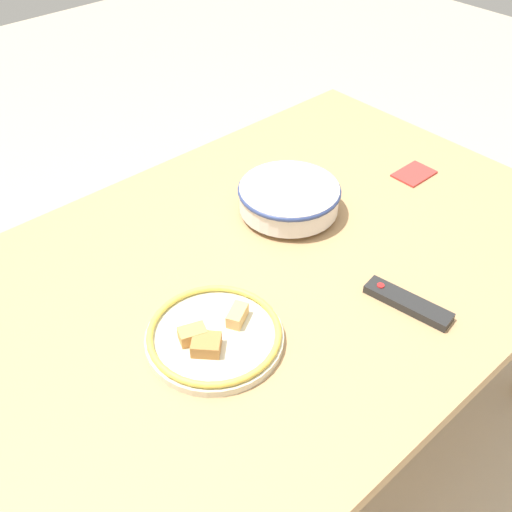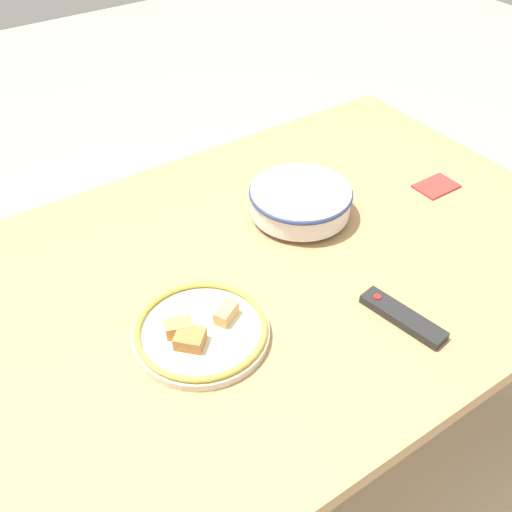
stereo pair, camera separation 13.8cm
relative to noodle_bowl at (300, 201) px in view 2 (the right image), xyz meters
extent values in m
plane|color=#B7A88E|center=(0.15, 0.11, -0.77)|extent=(8.00, 8.00, 0.00)
cube|color=tan|center=(0.15, 0.11, -0.07)|extent=(1.58, 1.07, 0.04)
cylinder|color=tan|center=(-0.57, -0.35, -0.43)|extent=(0.06, 0.06, 0.68)
cylinder|color=silver|center=(0.00, 0.00, -0.04)|extent=(0.12, 0.12, 0.01)
cylinder|color=silver|center=(0.00, 0.00, 0.00)|extent=(0.26, 0.26, 0.07)
cylinder|color=#9E4C1E|center=(0.00, 0.00, -0.01)|extent=(0.23, 0.23, 0.06)
torus|color=navy|center=(0.00, 0.00, 0.02)|extent=(0.27, 0.27, 0.01)
cylinder|color=beige|center=(0.43, 0.22, -0.04)|extent=(0.29, 0.29, 0.02)
torus|color=gold|center=(0.43, 0.22, -0.02)|extent=(0.28, 0.28, 0.01)
cube|color=#B2753D|center=(0.46, 0.24, -0.01)|extent=(0.08, 0.08, 0.03)
cube|color=tan|center=(0.47, 0.20, -0.01)|extent=(0.06, 0.05, 0.03)
cube|color=tan|center=(0.36, 0.22, -0.01)|extent=(0.07, 0.05, 0.03)
cube|color=black|center=(0.05, 0.42, -0.04)|extent=(0.08, 0.20, 0.02)
cylinder|color=red|center=(0.06, 0.35, -0.03)|extent=(0.02, 0.02, 0.00)
cube|color=#B2332D|center=(-0.39, 0.11, -0.04)|extent=(0.12, 0.08, 0.01)
camera|label=1|loc=(0.91, 0.89, 0.89)|focal=42.00mm
camera|label=2|loc=(0.81, 0.97, 0.89)|focal=42.00mm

